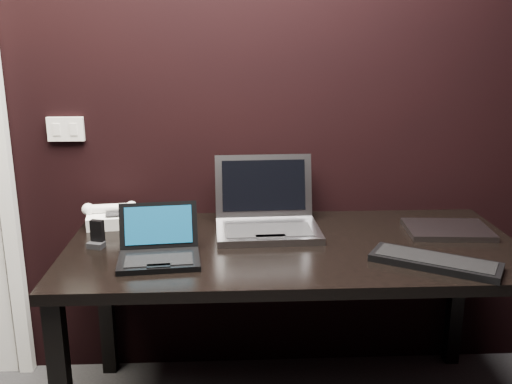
{
  "coord_description": "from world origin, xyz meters",
  "views": [
    {
      "loc": [
        0.06,
        -0.61,
        1.5
      ],
      "look_at": [
        0.15,
        1.35,
        0.96
      ],
      "focal_mm": 40.0,
      "sensor_mm": 36.0,
      "label": 1
    }
  ],
  "objects_px": {
    "silver_laptop": "(267,218)",
    "closed_laptop": "(447,230)",
    "netbook": "(159,250)",
    "desk": "(293,263)",
    "mobile_phone": "(97,237)",
    "ext_keyboard": "(435,262)",
    "desk_phone": "(111,216)",
    "pen_cup": "(303,207)"
  },
  "relations": [
    {
      "from": "silver_laptop",
      "to": "closed_laptop",
      "type": "distance_m",
      "value": 0.72
    },
    {
      "from": "netbook",
      "to": "closed_laptop",
      "type": "height_order",
      "value": "netbook"
    },
    {
      "from": "desk",
      "to": "mobile_phone",
      "type": "relative_size",
      "value": 16.67
    },
    {
      "from": "netbook",
      "to": "ext_keyboard",
      "type": "bearing_deg",
      "value": -5.98
    },
    {
      "from": "netbook",
      "to": "mobile_phone",
      "type": "xyz_separation_m",
      "value": [
        -0.24,
        0.14,
        0.0
      ]
    },
    {
      "from": "desk_phone",
      "to": "ext_keyboard",
      "type": "bearing_deg",
      "value": -22.08
    },
    {
      "from": "netbook",
      "to": "closed_laptop",
      "type": "distance_m",
      "value": 1.14
    },
    {
      "from": "netbook",
      "to": "desk",
      "type": "bearing_deg",
      "value": 15.3
    },
    {
      "from": "desk_phone",
      "to": "closed_laptop",
      "type": "bearing_deg",
      "value": -6.36
    },
    {
      "from": "desk",
      "to": "closed_laptop",
      "type": "distance_m",
      "value": 0.64
    },
    {
      "from": "silver_laptop",
      "to": "pen_cup",
      "type": "relative_size",
      "value": 2.01
    },
    {
      "from": "desk_phone",
      "to": "pen_cup",
      "type": "xyz_separation_m",
      "value": [
        0.8,
        0.07,
        0.01
      ]
    },
    {
      "from": "silver_laptop",
      "to": "ext_keyboard",
      "type": "height_order",
      "value": "silver_laptop"
    },
    {
      "from": "ext_keyboard",
      "to": "silver_laptop",
      "type": "bearing_deg",
      "value": 144.7
    },
    {
      "from": "ext_keyboard",
      "to": "closed_laptop",
      "type": "bearing_deg",
      "value": 63.05
    },
    {
      "from": "desk",
      "to": "silver_laptop",
      "type": "xyz_separation_m",
      "value": [
        -0.09,
        0.16,
        0.13
      ]
    },
    {
      "from": "ext_keyboard",
      "to": "desk",
      "type": "bearing_deg",
      "value": 153.02
    },
    {
      "from": "ext_keyboard",
      "to": "pen_cup",
      "type": "distance_m",
      "value": 0.67
    },
    {
      "from": "desk",
      "to": "netbook",
      "type": "distance_m",
      "value": 0.52
    },
    {
      "from": "desk",
      "to": "mobile_phone",
      "type": "xyz_separation_m",
      "value": [
        -0.73,
        0.0,
        0.12
      ]
    },
    {
      "from": "closed_laptop",
      "to": "ext_keyboard",
      "type": "bearing_deg",
      "value": -116.95
    },
    {
      "from": "silver_laptop",
      "to": "mobile_phone",
      "type": "distance_m",
      "value": 0.66
    },
    {
      "from": "desk",
      "to": "pen_cup",
      "type": "height_order",
      "value": "pen_cup"
    },
    {
      "from": "closed_laptop",
      "to": "desk_phone",
      "type": "height_order",
      "value": "desk_phone"
    },
    {
      "from": "silver_laptop",
      "to": "ext_keyboard",
      "type": "distance_m",
      "value": 0.67
    },
    {
      "from": "ext_keyboard",
      "to": "desk_phone",
      "type": "height_order",
      "value": "desk_phone"
    },
    {
      "from": "desk",
      "to": "closed_laptop",
      "type": "height_order",
      "value": "closed_laptop"
    },
    {
      "from": "desk_phone",
      "to": "mobile_phone",
      "type": "bearing_deg",
      "value": -90.46
    },
    {
      "from": "desk_phone",
      "to": "pen_cup",
      "type": "distance_m",
      "value": 0.81
    },
    {
      "from": "ext_keyboard",
      "to": "closed_laptop",
      "type": "relative_size",
      "value": 1.3
    },
    {
      "from": "desk",
      "to": "desk_phone",
      "type": "xyz_separation_m",
      "value": [
        -0.73,
        0.25,
        0.12
      ]
    },
    {
      "from": "netbook",
      "to": "desk_phone",
      "type": "bearing_deg",
      "value": 122.22
    },
    {
      "from": "closed_laptop",
      "to": "mobile_phone",
      "type": "bearing_deg",
      "value": -175.99
    },
    {
      "from": "desk",
      "to": "pen_cup",
      "type": "xyz_separation_m",
      "value": [
        0.07,
        0.32,
        0.13
      ]
    },
    {
      "from": "desk",
      "to": "ext_keyboard",
      "type": "relative_size",
      "value": 3.85
    },
    {
      "from": "ext_keyboard",
      "to": "desk_phone",
      "type": "xyz_separation_m",
      "value": [
        -1.19,
        0.48,
        0.03
      ]
    },
    {
      "from": "closed_laptop",
      "to": "pen_cup",
      "type": "relative_size",
      "value": 1.64
    },
    {
      "from": "netbook",
      "to": "silver_laptop",
      "type": "bearing_deg",
      "value": 36.22
    },
    {
      "from": "mobile_phone",
      "to": "pen_cup",
      "type": "bearing_deg",
      "value": 21.25
    },
    {
      "from": "desk_phone",
      "to": "mobile_phone",
      "type": "xyz_separation_m",
      "value": [
        -0.0,
        -0.25,
        -0.0
      ]
    },
    {
      "from": "pen_cup",
      "to": "silver_laptop",
      "type": "bearing_deg",
      "value": -136.32
    },
    {
      "from": "netbook",
      "to": "pen_cup",
      "type": "height_order",
      "value": "pen_cup"
    }
  ]
}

